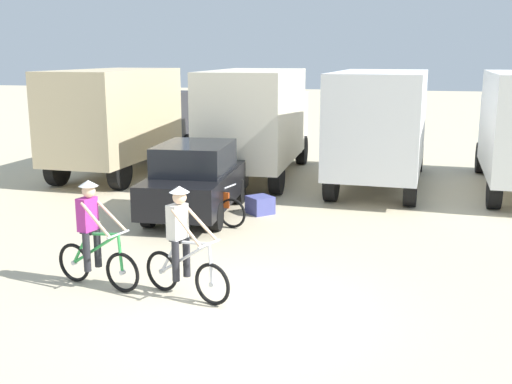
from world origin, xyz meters
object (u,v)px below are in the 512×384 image
(box_truck_tan_camper, at_px, (122,116))
(supply_crate, at_px, (260,205))
(box_truck_cream_rv, at_px, (258,118))
(sedan_parked, at_px, (196,179))
(bicycle_spare, at_px, (212,208))
(cyclist_cowboy_hat, at_px, (183,246))
(box_truck_avon_van, at_px, (381,123))
(cyclist_orange_shirt, at_px, (93,238))

(box_truck_tan_camper, relative_size, supply_crate, 12.38)
(box_truck_cream_rv, height_order, supply_crate, box_truck_cream_rv)
(box_truck_tan_camper, relative_size, sedan_parked, 1.59)
(box_truck_cream_rv, distance_m, bicycle_spare, 5.91)
(sedan_parked, relative_size, cyclist_cowboy_hat, 2.36)
(sedan_parked, distance_m, cyclist_cowboy_hat, 5.23)
(box_truck_avon_van, bearing_deg, box_truck_tan_camper, 179.10)
(sedan_parked, bearing_deg, box_truck_tan_camper, 131.35)
(sedan_parked, relative_size, bicycle_spare, 2.54)
(box_truck_cream_rv, bearing_deg, bicycle_spare, -87.24)
(cyclist_orange_shirt, relative_size, supply_crate, 3.30)
(cyclist_cowboy_hat, relative_size, supply_crate, 3.30)
(sedan_parked, xyz_separation_m, supply_crate, (1.46, 0.48, -0.67))
(supply_crate, bearing_deg, sedan_parked, -162.01)
(box_truck_tan_camper, bearing_deg, cyclist_cowboy_hat, -60.19)
(cyclist_cowboy_hat, bearing_deg, bicycle_spare, 101.16)
(sedan_parked, bearing_deg, bicycle_spare, -51.20)
(box_truck_cream_rv, bearing_deg, box_truck_tan_camper, -175.27)
(box_truck_avon_van, distance_m, supply_crate, 5.06)
(cyclist_orange_shirt, xyz_separation_m, cyclist_cowboy_hat, (1.60, -0.10, 0.00))
(supply_crate, bearing_deg, box_truck_avon_van, 55.97)
(bicycle_spare, bearing_deg, box_truck_avon_van, 56.19)
(box_truck_avon_van, bearing_deg, box_truck_cream_rv, 172.59)
(cyclist_orange_shirt, bearing_deg, cyclist_cowboy_hat, -3.61)
(sedan_parked, xyz_separation_m, bicycle_spare, (0.64, -0.79, -0.48))
(sedan_parked, xyz_separation_m, cyclist_cowboy_hat, (1.47, -5.02, -0.04))
(cyclist_orange_shirt, distance_m, supply_crate, 5.66)
(box_truck_avon_van, distance_m, bicycle_spare, 6.46)
(cyclist_orange_shirt, bearing_deg, box_truck_tan_camper, 112.28)
(box_truck_tan_camper, bearing_deg, box_truck_avon_van, -0.90)
(cyclist_cowboy_hat, bearing_deg, box_truck_tan_camper, 119.81)
(cyclist_orange_shirt, bearing_deg, supply_crate, 73.48)
(cyclist_cowboy_hat, distance_m, supply_crate, 5.53)
(box_truck_cream_rv, bearing_deg, cyclist_orange_shirt, -92.88)
(box_truck_cream_rv, relative_size, bicycle_spare, 4.01)
(box_truck_avon_van, xyz_separation_m, bicycle_spare, (-3.50, -5.23, -1.48))
(box_truck_tan_camper, height_order, cyclist_cowboy_hat, box_truck_tan_camper)
(box_truck_avon_van, relative_size, cyclist_orange_shirt, 3.77)
(box_truck_avon_van, height_order, bicycle_spare, box_truck_avon_van)
(bicycle_spare, bearing_deg, supply_crate, 56.91)
(box_truck_tan_camper, relative_size, cyclist_orange_shirt, 3.76)
(bicycle_spare, bearing_deg, cyclist_orange_shirt, -100.60)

